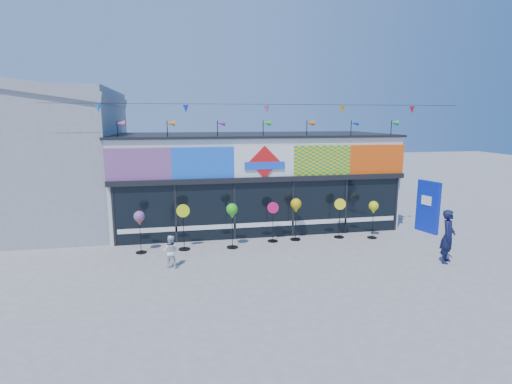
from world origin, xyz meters
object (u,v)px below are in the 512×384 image
object	(u,v)px
spinner_1	(184,226)
spinner_4	(296,207)
adult_man	(448,236)
blue_sign	(428,207)
spinner_0	(139,219)
spinner_3	(273,221)
spinner_5	(340,217)
child	(171,251)
spinner_2	(232,212)
spinner_6	(373,209)

from	to	relation	value
spinner_1	spinner_4	bearing A→B (deg)	5.12
spinner_4	adult_man	bearing A→B (deg)	-38.57
blue_sign	adult_man	distance (m)	3.78
spinner_0	spinner_3	distance (m)	5.02
spinner_3	spinner_5	distance (m)	2.77
blue_sign	spinner_4	bearing A→B (deg)	165.09
spinner_0	child	xyz separation A→B (m)	(1.09, -1.65, -0.71)
spinner_1	spinner_2	distance (m)	1.84
spinner_2	spinner_3	distance (m)	1.81
spinner_5	spinner_4	bearing A→B (deg)	179.07
blue_sign	spinner_1	distance (m)	10.22
spinner_6	spinner_0	bearing A→B (deg)	-179.27
spinner_4	spinner_2	bearing A→B (deg)	-168.88
spinner_2	spinner_6	world-z (taller)	spinner_2
adult_man	spinner_5	bearing A→B (deg)	81.76
spinner_6	spinner_1	bearing A→B (deg)	-179.68
spinner_4	child	xyz separation A→B (m)	(-4.83, -2.11, -0.82)
spinner_3	child	bearing A→B (deg)	-152.03
spinner_2	spinner_5	bearing A→B (deg)	6.20
spinner_4	adult_man	xyz separation A→B (m)	(4.27, -3.40, -0.45)
spinner_5	spinner_3	bearing A→B (deg)	-179.74
spinner_6	spinner_5	bearing A→B (deg)	166.05
spinner_0	spinner_2	xyz separation A→B (m)	(3.32, -0.05, 0.12)
spinner_5	adult_man	distance (m)	4.16
child	spinner_2	bearing A→B (deg)	-125.02
blue_sign	spinner_2	distance (m)	8.45
blue_sign	spinner_0	bearing A→B (deg)	167.18
spinner_2	spinner_5	xyz separation A→B (m)	(4.44, 0.48, -0.51)
spinner_4	child	size ratio (longest dim) A/B	1.57
spinner_4	spinner_3	bearing A→B (deg)	-177.40
child	spinner_3	bearing A→B (deg)	-132.72
blue_sign	spinner_3	distance (m)	6.76
spinner_0	spinner_2	distance (m)	3.32
spinner_5	spinner_6	xyz separation A→B (m)	(1.29, -0.32, 0.37)
adult_man	spinner_6	bearing A→B (deg)	66.44
spinner_1	blue_sign	bearing A→B (deg)	2.41
adult_man	spinner_3	bearing A→B (deg)	103.11
spinner_0	spinner_1	world-z (taller)	spinner_1
spinner_5	blue_sign	bearing A→B (deg)	0.96
spinner_0	adult_man	size ratio (longest dim) A/B	0.86
blue_sign	adult_man	world-z (taller)	blue_sign
blue_sign	spinner_4	size ratio (longest dim) A/B	1.30
spinner_4	spinner_1	bearing A→B (deg)	-174.88
spinner_1	spinner_0	bearing A→B (deg)	-177.28
spinner_2	spinner_6	xyz separation A→B (m)	(5.73, 0.16, -0.14)
spinner_3	blue_sign	bearing A→B (deg)	0.68
spinner_1	spinner_5	size ratio (longest dim) A/B	1.06
spinner_1	spinner_4	world-z (taller)	spinner_1
blue_sign	spinner_6	world-z (taller)	blue_sign
spinner_2	spinner_3	size ratio (longest dim) A/B	1.07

